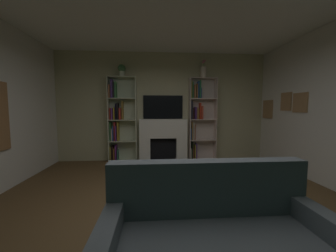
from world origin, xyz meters
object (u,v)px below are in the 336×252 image
(bookshelf_left, at_px, (119,120))
(couch, at_px, (216,248))
(tv, at_px, (163,107))
(potted_plant, at_px, (122,70))
(vase_with_flowers, at_px, (203,71))
(bookshelf_right, at_px, (199,118))
(fireplace, at_px, (163,139))

(bookshelf_left, relative_size, couch, 1.25)
(tv, distance_m, potted_plant, 1.41)
(tv, bearing_deg, couch, -87.21)
(bookshelf_left, distance_m, vase_with_flowers, 2.52)
(potted_plant, distance_m, couch, 4.52)
(bookshelf_left, height_order, couch, bookshelf_left)
(bookshelf_left, height_order, potted_plant, potted_plant)
(tv, bearing_deg, bookshelf_right, -3.82)
(tv, bearing_deg, bookshelf_left, -176.04)
(fireplace, relative_size, potted_plant, 4.43)
(fireplace, distance_m, bookshelf_left, 1.24)
(bookshelf_right, distance_m, potted_plant, 2.35)
(tv, xyz_separation_m, bookshelf_right, (0.96, -0.06, -0.30))
(fireplace, xyz_separation_m, couch, (0.19, -3.87, -0.28))
(fireplace, distance_m, tv, 0.84)
(bookshelf_right, bearing_deg, vase_with_flowers, -31.64)
(potted_plant, height_order, vase_with_flowers, vase_with_flowers)
(tv, height_order, potted_plant, potted_plant)
(bookshelf_left, xyz_separation_m, bookshelf_right, (2.09, 0.01, 0.04))
(bookshelf_left, distance_m, potted_plant, 1.27)
(couch, bearing_deg, tv, 92.79)
(bookshelf_right, bearing_deg, couch, -101.12)
(fireplace, height_order, bookshelf_right, bookshelf_right)
(fireplace, xyz_separation_m, vase_with_flowers, (1.05, -0.03, 1.76))
(fireplace, bearing_deg, bookshelf_left, 179.49)
(bookshelf_left, relative_size, potted_plant, 7.16)
(potted_plant, bearing_deg, bookshelf_left, 154.72)
(bookshelf_right, xyz_separation_m, couch, (-0.77, -3.89, -0.82))
(tv, xyz_separation_m, potted_plant, (-1.05, -0.12, 0.93))
(tv, relative_size, couch, 0.60)
(tv, distance_m, bookshelf_right, 1.01)
(bookshelf_left, xyz_separation_m, couch, (1.33, -3.88, -0.78))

